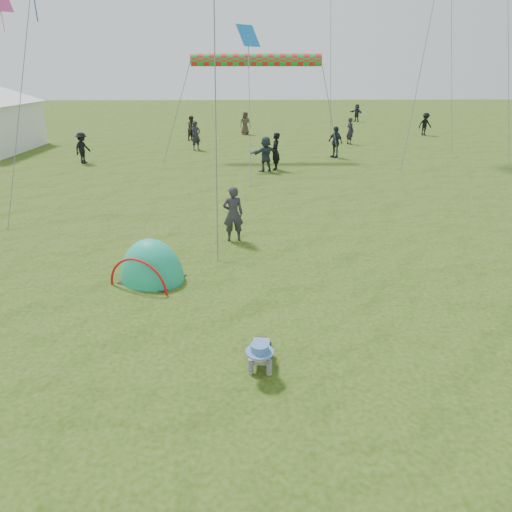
{
  "coord_description": "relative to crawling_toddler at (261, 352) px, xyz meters",
  "views": [
    {
      "loc": [
        0.39,
        -6.61,
        4.64
      ],
      "look_at": [
        0.65,
        2.22,
        1.0
      ],
      "focal_mm": 32.0,
      "sensor_mm": 36.0,
      "label": 1
    }
  ],
  "objects": [
    {
      "name": "ground",
      "position": [
        -0.65,
        0.28,
        -0.32
      ],
      "size": [
        140.0,
        140.0,
        0.0
      ],
      "primitive_type": "plane",
      "color": "#224107"
    },
    {
      "name": "crawling_toddler",
      "position": [
        0.0,
        0.0,
        0.0
      ],
      "size": [
        0.66,
        0.88,
        0.64
      ],
      "primitive_type": null,
      "rotation": [
        0.0,
        0.0,
        -0.1
      ],
      "color": "black",
      "rests_on": "ground"
    },
    {
      "name": "popup_tent",
      "position": [
        -2.43,
        3.54,
        -0.32
      ],
      "size": [
        1.94,
        1.8,
        2.02
      ],
      "primitive_type": "ellipsoid",
      "rotation": [
        0.0,
        0.0,
        -0.41
      ],
      "color": "#04A351",
      "rests_on": "ground"
    },
    {
      "name": "standing_adult",
      "position": [
        -0.54,
        6.15,
        0.48
      ],
      "size": [
        0.63,
        0.46,
        1.6
      ],
      "primitive_type": "imported",
      "rotation": [
        0.0,
        0.0,
        3.28
      ],
      "color": "#2C2A33",
      "rests_on": "ground"
    },
    {
      "name": "crowd_person_0",
      "position": [
        1.36,
        16.08,
        0.58
      ],
      "size": [
        0.52,
        0.71,
        1.79
      ],
      "primitive_type": "imported",
      "rotation": [
        0.0,
        0.0,
        4.56
      ],
      "color": "black",
      "rests_on": "ground"
    },
    {
      "name": "crowd_person_1",
      "position": [
        -3.7,
        26.26,
        0.51
      ],
      "size": [
        0.97,
        1.02,
        1.65
      ],
      "primitive_type": "imported",
      "rotation": [
        0.0,
        0.0,
        0.96
      ],
      "color": "#322B24",
      "rests_on": "ground"
    },
    {
      "name": "crowd_person_2",
      "position": [
        4.93,
        19.37,
        0.54
      ],
      "size": [
        0.92,
        1.06,
        1.71
      ],
      "primitive_type": "imported",
      "rotation": [
        0.0,
        0.0,
        5.33
      ],
      "color": "#202B36",
      "rests_on": "ground"
    },
    {
      "name": "crowd_person_3",
      "position": [
        -8.6,
        18.08,
        0.48
      ],
      "size": [
        0.93,
        1.17,
        1.59
      ],
      "primitive_type": "imported",
      "rotation": [
        0.0,
        0.0,
        1.19
      ],
      "color": "black",
      "rests_on": "ground"
    },
    {
      "name": "crowd_person_4",
      "position": [
        -0.01,
        29.19,
        0.52
      ],
      "size": [
        0.93,
        0.74,
        1.67
      ],
      "primitive_type": "imported",
      "rotation": [
        0.0,
        0.0,
        0.3
      ],
      "color": "#3D3329",
      "rests_on": "ground"
    },
    {
      "name": "crowd_person_5",
      "position": [
        0.86,
        15.75,
        0.52
      ],
      "size": [
        1.59,
        1.18,
        1.67
      ],
      "primitive_type": "imported",
      "rotation": [
        0.0,
        0.0,
        3.65
      ],
      "color": "#2D3D45",
      "rests_on": "ground"
    },
    {
      "name": "crowd_person_6",
      "position": [
        -3.05,
        22.11,
        0.55
      ],
      "size": [
        0.75,
        0.73,
        1.73
      ],
      "primitive_type": "imported",
      "rotation": [
        0.0,
        0.0,
        0.71
      ],
      "color": "#24232F",
      "rests_on": "ground"
    },
    {
      "name": "crowd_person_9",
      "position": [
        13.37,
        28.34,
        0.49
      ],
      "size": [
        1.16,
        0.82,
        1.62
      ],
      "primitive_type": "imported",
      "rotation": [
        0.0,
        0.0,
        0.23
      ],
      "color": "black",
      "rests_on": "ground"
    },
    {
      "name": "crowd_person_11",
      "position": [
        10.5,
        37.89,
        0.48
      ],
      "size": [
        1.19,
        1.5,
        1.59
      ],
      "primitive_type": "imported",
      "rotation": [
        0.0,
        0.0,
        5.28
      ],
      "color": "#212635",
      "rests_on": "ground"
    },
    {
      "name": "crowd_person_12",
      "position": [
        6.83,
        24.22,
        0.53
      ],
      "size": [
        0.64,
        0.73,
        1.69
      ],
      "primitive_type": "imported",
      "rotation": [
        0.0,
        0.0,
        2.03
      ],
      "color": "#222029",
      "rests_on": "ground"
    },
    {
      "name": "rainbow_tube_kite",
      "position": [
        0.53,
        19.83,
        4.74
      ],
      "size": [
        6.89,
        0.64,
        0.64
      ],
      "primitive_type": "cylinder",
      "rotation": [
        0.0,
        1.57,
        0.0
      ],
      "color": "red"
    },
    {
      "name": "diamond_kite_10",
      "position": [
        0.09,
        17.56,
        5.76
      ],
      "size": [
        1.2,
        1.2,
        0.98
      ],
      "primitive_type": "plane",
      "rotation": [
        1.05,
        0.0,
        0.79
      ],
      "color": "blue"
    }
  ]
}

